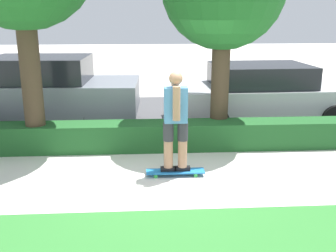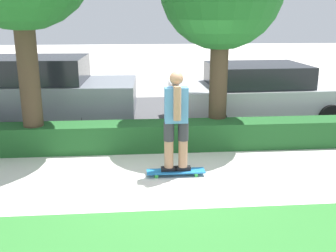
{
  "view_description": "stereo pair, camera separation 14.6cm",
  "coord_description": "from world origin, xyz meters",
  "px_view_note": "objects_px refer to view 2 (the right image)",
  "views": [
    {
      "loc": [
        -0.34,
        -5.87,
        2.61
      ],
      "look_at": [
        0.07,
        0.6,
        0.76
      ],
      "focal_mm": 42.0,
      "sensor_mm": 36.0,
      "label": 1
    },
    {
      "loc": [
        -0.48,
        -5.86,
        2.61
      ],
      "look_at": [
        0.07,
        0.6,
        0.76
      ],
      "focal_mm": 42.0,
      "sensor_mm": 36.0,
      "label": 2
    }
  ],
  "objects_px": {
    "skater_person": "(176,119)",
    "skateboard": "(176,171)",
    "parked_car_middle": "(260,92)",
    "parked_car_front": "(43,91)"
  },
  "relations": [
    {
      "from": "skateboard",
      "to": "parked_car_middle",
      "type": "height_order",
      "value": "parked_car_middle"
    },
    {
      "from": "skateboard",
      "to": "skater_person",
      "type": "xyz_separation_m",
      "value": [
        -0.0,
        -0.0,
        0.9
      ]
    },
    {
      "from": "skateboard",
      "to": "skater_person",
      "type": "height_order",
      "value": "skater_person"
    },
    {
      "from": "skater_person",
      "to": "skateboard",
      "type": "bearing_deg",
      "value": 33.69
    },
    {
      "from": "parked_car_front",
      "to": "skateboard",
      "type": "bearing_deg",
      "value": -47.06
    },
    {
      "from": "parked_car_middle",
      "to": "skateboard",
      "type": "bearing_deg",
      "value": -128.3
    },
    {
      "from": "parked_car_front",
      "to": "parked_car_middle",
      "type": "relative_size",
      "value": 0.97
    },
    {
      "from": "skateboard",
      "to": "parked_car_front",
      "type": "xyz_separation_m",
      "value": [
        -2.83,
        3.29,
        0.8
      ]
    },
    {
      "from": "parked_car_front",
      "to": "parked_car_middle",
      "type": "distance_m",
      "value": 5.27
    },
    {
      "from": "parked_car_middle",
      "to": "skater_person",
      "type": "bearing_deg",
      "value": -128.3
    }
  ]
}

